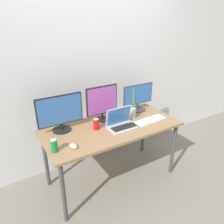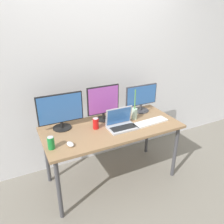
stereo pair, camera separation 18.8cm
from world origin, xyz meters
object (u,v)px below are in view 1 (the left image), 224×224
Objects in this scene: monitor_center at (102,102)px; mouse_by_keyboard at (73,146)px; work_desk at (112,131)px; bamboo_vase at (133,112)px; laptop_silver at (121,123)px; monitor_left at (60,113)px; keyboard_main at (149,121)px; soda_can_near_keyboard at (54,146)px; soda_can_by_laptop at (96,124)px; monitor_right at (138,97)px.

monitor_center reaches higher than mouse_by_keyboard.
bamboo_vase reaches higher than work_desk.
mouse_by_keyboard is (-0.62, -0.12, -0.03)m from laptop_silver.
monitor_left is 1.14× the size of keyboard_main.
monitor_center is 0.69m from mouse_by_keyboard.
work_desk is 0.16m from laptop_silver.
monitor_center is (0.51, -0.00, 0.01)m from monitor_left.
work_desk is 3.57× the size of keyboard_main.
monitor_left reaches higher than soda_can_near_keyboard.
work_desk is at bearing 11.96° from soda_can_near_keyboard.
soda_can_near_keyboard is 0.34× the size of bamboo_vase.
soda_can_by_laptop is at bearing 17.95° from mouse_by_keyboard.
mouse_by_keyboard is at bearing -179.81° from keyboard_main.
monitor_left is at bearing 158.22° from work_desk.
soda_can_near_keyboard is at bearing -160.60° from soda_can_by_laptop.
monitor_left is 1.04m from keyboard_main.
laptop_silver is 0.28m from soda_can_by_laptop.
monitor_left is 0.41m from soda_can_by_laptop.
bamboo_vase is at bearing 118.26° from keyboard_main.
monitor_right is at bearing 33.06° from laptop_silver.
monitor_right is (0.54, 0.23, 0.25)m from work_desk.
monitor_left is 0.51m from monitor_center.
soda_can_near_keyboard is 1.07m from bamboo_vase.
monitor_left is at bearing 179.95° from monitor_center.
soda_can_near_keyboard is (-1.16, -0.03, 0.05)m from keyboard_main.
laptop_silver is at bearing -40.14° from work_desk.
monitor_left is at bearing 61.44° from soda_can_near_keyboard.
soda_can_by_laptop is at bearing -177.40° from bamboo_vase.
monitor_center reaches higher than work_desk.
soda_can_near_keyboard is at bearing 177.96° from keyboard_main.
mouse_by_keyboard is (-0.54, -0.19, 0.09)m from work_desk.
monitor_left is 0.44m from soda_can_near_keyboard.
bamboo_vase is (0.52, 0.02, 0.02)m from soda_can_by_laptop.
laptop_silver reaches higher than soda_can_by_laptop.
monitor_left reaches higher than soda_can_by_laptop.
bamboo_vase is (0.88, 0.24, 0.06)m from mouse_by_keyboard.
monitor_right is at bearing 2.38° from monitor_center.
monitor_right reaches higher than soda_can_by_laptop.
monitor_center is at bearing 140.66° from keyboard_main.
monitor_left is at bearing -178.79° from monitor_right.
bamboo_vase is at bearing -23.34° from monitor_center.
soda_can_by_laptop is at bearing 158.66° from laptop_silver.
soda_can_by_laptop reaches higher than mouse_by_keyboard.
work_desk is at bearing -156.79° from monitor_right.
monitor_right is 0.29m from bamboo_vase.
monitor_right is 0.56m from laptop_silver.
monitor_center reaches higher than monitor_right.
soda_can_near_keyboard is (-0.17, 0.03, 0.04)m from mouse_by_keyboard.
laptop_silver reaches higher than soda_can_near_keyboard.
keyboard_main is 3.48× the size of soda_can_by_laptop.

